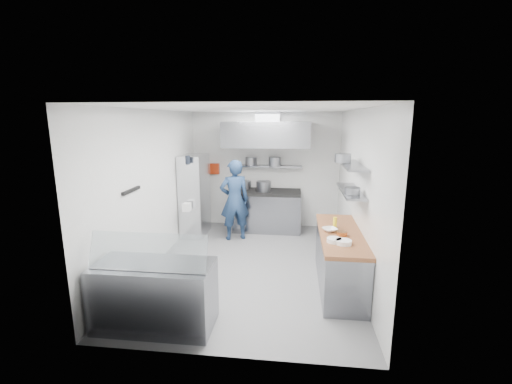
# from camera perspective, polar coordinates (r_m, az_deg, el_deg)

# --- Properties ---
(floor) EXTENTS (5.00, 5.00, 0.00)m
(floor) POSITION_cam_1_polar(r_m,az_deg,el_deg) (6.44, -0.63, -12.07)
(floor) COLOR slate
(floor) RESTS_ON ground
(ceiling) EXTENTS (5.00, 5.00, 0.00)m
(ceiling) POSITION_cam_1_polar(r_m,az_deg,el_deg) (5.88, -0.70, 13.68)
(ceiling) COLOR silver
(ceiling) RESTS_ON wall_back
(wall_back) EXTENTS (3.60, 2.80, 0.02)m
(wall_back) POSITION_cam_1_polar(r_m,az_deg,el_deg) (8.45, 1.50, 3.68)
(wall_back) COLOR white
(wall_back) RESTS_ON floor
(wall_front) EXTENTS (3.60, 2.80, 0.02)m
(wall_front) POSITION_cam_1_polar(r_m,az_deg,el_deg) (3.63, -5.75, -7.91)
(wall_front) COLOR white
(wall_front) RESTS_ON floor
(wall_left) EXTENTS (2.80, 5.00, 0.02)m
(wall_left) POSITION_cam_1_polar(r_m,az_deg,el_deg) (6.48, -16.65, 0.58)
(wall_left) COLOR white
(wall_left) RESTS_ON floor
(wall_right) EXTENTS (2.80, 5.00, 0.02)m
(wall_right) POSITION_cam_1_polar(r_m,az_deg,el_deg) (6.05, 16.50, -0.21)
(wall_right) COLOR white
(wall_right) RESTS_ON floor
(gas_range) EXTENTS (1.60, 0.80, 0.90)m
(gas_range) POSITION_cam_1_polar(r_m,az_deg,el_deg) (8.25, 1.90, -3.28)
(gas_range) COLOR gray
(gas_range) RESTS_ON floor
(cooktop) EXTENTS (1.57, 0.78, 0.06)m
(cooktop) POSITION_cam_1_polar(r_m,az_deg,el_deg) (8.14, 1.93, -0.02)
(cooktop) COLOR black
(cooktop) RESTS_ON gas_range
(stock_pot_left) EXTENTS (0.25, 0.25, 0.20)m
(stock_pot_left) POSITION_cam_1_polar(r_m,az_deg,el_deg) (8.34, -1.68, 1.19)
(stock_pot_left) COLOR slate
(stock_pot_left) RESTS_ON cooktop
(stock_pot_mid) EXTENTS (0.34, 0.34, 0.24)m
(stock_pot_mid) POSITION_cam_1_polar(r_m,az_deg,el_deg) (8.07, 1.28, 0.97)
(stock_pot_mid) COLOR slate
(stock_pot_mid) RESTS_ON cooktop
(over_range_shelf) EXTENTS (1.60, 0.30, 0.04)m
(over_range_shelf) POSITION_cam_1_polar(r_m,az_deg,el_deg) (8.27, 2.10, 4.33)
(over_range_shelf) COLOR gray
(over_range_shelf) RESTS_ON wall_back
(shelf_pot_a) EXTENTS (0.28, 0.28, 0.18)m
(shelf_pot_a) POSITION_cam_1_polar(r_m,az_deg,el_deg) (8.41, -0.84, 5.22)
(shelf_pot_a) COLOR slate
(shelf_pot_a) RESTS_ON over_range_shelf
(shelf_pot_b) EXTENTS (0.28, 0.28, 0.22)m
(shelf_pot_b) POSITION_cam_1_polar(r_m,az_deg,el_deg) (8.08, 3.11, 5.06)
(shelf_pot_b) COLOR slate
(shelf_pot_b) RESTS_ON over_range_shelf
(extractor_hood) EXTENTS (1.90, 1.15, 0.55)m
(extractor_hood) POSITION_cam_1_polar(r_m,az_deg,el_deg) (7.79, 1.89, 9.61)
(extractor_hood) COLOR gray
(extractor_hood) RESTS_ON wall_back
(hood_duct) EXTENTS (0.55, 0.55, 0.24)m
(hood_duct) POSITION_cam_1_polar(r_m,az_deg,el_deg) (8.00, 2.05, 12.40)
(hood_duct) COLOR slate
(hood_duct) RESTS_ON extractor_hood
(red_firebox) EXTENTS (0.22, 0.10, 0.26)m
(red_firebox) POSITION_cam_1_polar(r_m,az_deg,el_deg) (8.59, -6.88, 3.87)
(red_firebox) COLOR #AA290D
(red_firebox) RESTS_ON wall_back
(chef) EXTENTS (0.76, 0.64, 1.78)m
(chef) POSITION_cam_1_polar(r_m,az_deg,el_deg) (7.52, -3.60, -1.35)
(chef) COLOR navy
(chef) RESTS_ON floor
(wire_rack) EXTENTS (0.50, 0.90, 1.85)m
(wire_rack) POSITION_cam_1_polar(r_m,az_deg,el_deg) (7.95, -10.17, -0.53)
(wire_rack) COLOR silver
(wire_rack) RESTS_ON floor
(rack_bin_a) EXTENTS (0.15, 0.19, 0.17)m
(rack_bin_a) POSITION_cam_1_polar(r_m,az_deg,el_deg) (7.42, -11.46, -2.48)
(rack_bin_a) COLOR white
(rack_bin_a) RESTS_ON wire_rack
(rack_bin_b) EXTENTS (0.15, 0.20, 0.18)m
(rack_bin_b) POSITION_cam_1_polar(r_m,az_deg,el_deg) (7.67, -10.76, 1.84)
(rack_bin_b) COLOR yellow
(rack_bin_b) RESTS_ON wire_rack
(rack_jar) EXTENTS (0.10, 0.10, 0.18)m
(rack_jar) POSITION_cam_1_polar(r_m,az_deg,el_deg) (7.26, -11.33, 5.24)
(rack_jar) COLOR black
(rack_jar) RESTS_ON wire_rack
(knife_strip) EXTENTS (0.04, 0.55, 0.05)m
(knife_strip) POSITION_cam_1_polar(r_m,az_deg,el_deg) (5.64, -20.08, 0.24)
(knife_strip) COLOR black
(knife_strip) RESTS_ON wall_left
(prep_counter_base) EXTENTS (0.62, 2.00, 0.84)m
(prep_counter_base) POSITION_cam_1_polar(r_m,az_deg,el_deg) (5.73, 13.69, -11.05)
(prep_counter_base) COLOR gray
(prep_counter_base) RESTS_ON floor
(prep_counter_top) EXTENTS (0.65, 2.04, 0.06)m
(prep_counter_top) POSITION_cam_1_polar(r_m,az_deg,el_deg) (5.57, 13.93, -6.79)
(prep_counter_top) COLOR brown
(prep_counter_top) RESTS_ON prep_counter_base
(plate_stack_a) EXTENTS (0.22, 0.22, 0.06)m
(plate_stack_a) POSITION_cam_1_polar(r_m,az_deg,el_deg) (5.04, 14.41, -8.09)
(plate_stack_a) COLOR white
(plate_stack_a) RESTS_ON prep_counter_top
(plate_stack_b) EXTENTS (0.21, 0.21, 0.06)m
(plate_stack_b) POSITION_cam_1_polar(r_m,az_deg,el_deg) (5.09, 12.89, -7.82)
(plate_stack_b) COLOR white
(plate_stack_b) RESTS_ON prep_counter_top
(copper_pan) EXTENTS (0.16, 0.16, 0.06)m
(copper_pan) POSITION_cam_1_polar(r_m,az_deg,el_deg) (5.40, 14.14, -6.71)
(copper_pan) COLOR #BA6E34
(copper_pan) RESTS_ON prep_counter_top
(squeeze_bottle) EXTENTS (0.06, 0.06, 0.18)m
(squeeze_bottle) POSITION_cam_1_polar(r_m,az_deg,el_deg) (5.71, 13.02, -5.00)
(squeeze_bottle) COLOR yellow
(squeeze_bottle) RESTS_ON prep_counter_top
(mixing_bowl) EXTENTS (0.29, 0.29, 0.05)m
(mixing_bowl) POSITION_cam_1_polar(r_m,az_deg,el_deg) (5.54, 12.20, -6.16)
(mixing_bowl) COLOR white
(mixing_bowl) RESTS_ON prep_counter_top
(wall_shelf_lower) EXTENTS (0.30, 1.30, 0.04)m
(wall_shelf_lower) POSITION_cam_1_polar(r_m,az_deg,el_deg) (5.71, 15.47, 0.17)
(wall_shelf_lower) COLOR gray
(wall_shelf_lower) RESTS_ON wall_right
(wall_shelf_upper) EXTENTS (0.30, 1.30, 0.04)m
(wall_shelf_upper) POSITION_cam_1_polar(r_m,az_deg,el_deg) (5.64, 15.71, 4.34)
(wall_shelf_upper) COLOR gray
(wall_shelf_upper) RESTS_ON wall_right
(shelf_pot_c) EXTENTS (0.23, 0.23, 0.10)m
(shelf_pot_c) POSITION_cam_1_polar(r_m,az_deg,el_deg) (5.38, 15.76, 0.19)
(shelf_pot_c) COLOR slate
(shelf_pot_c) RESTS_ON wall_shelf_lower
(shelf_pot_d) EXTENTS (0.26, 0.26, 0.14)m
(shelf_pot_d) POSITION_cam_1_polar(r_m,az_deg,el_deg) (5.78, 14.28, 5.50)
(shelf_pot_d) COLOR slate
(shelf_pot_d) RESTS_ON wall_shelf_upper
(display_case) EXTENTS (1.50, 0.70, 0.85)m
(display_case) POSITION_cam_1_polar(r_m,az_deg,el_deg) (4.76, -16.47, -16.16)
(display_case) COLOR gray
(display_case) RESTS_ON floor
(display_glass) EXTENTS (1.47, 0.19, 0.42)m
(display_glass) POSITION_cam_1_polar(r_m,az_deg,el_deg) (4.39, -17.60, -9.42)
(display_glass) COLOR silver
(display_glass) RESTS_ON display_case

